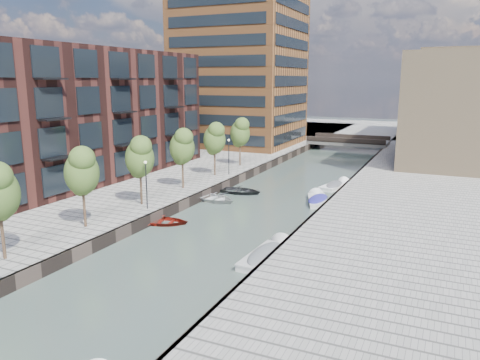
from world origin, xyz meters
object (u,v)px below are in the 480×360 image
Objects in this scene: motorboat_3 at (317,200)px; car at (418,149)px; sloop_4 at (240,193)px; tree_4 at (182,146)px; motorboat_1 at (268,255)px; tree_5 at (214,138)px; bridge at (348,142)px; sloop_3 at (213,201)px; tree_3 at (140,156)px; sloop_2 at (163,224)px; tree_6 at (240,132)px; motorboat_4 at (336,186)px; tree_2 at (82,170)px.

motorboat_3 is 1.27× the size of car.
sloop_4 is at bearing -108.20° from car.
tree_4 is 18.91m from motorboat_1.
tree_5 is 33.66m from car.
sloop_3 is (-5.13, -40.04, -1.39)m from bridge.
sloop_4 is at bearing 120.47° from motorboat_1.
tree_5 is at bearing -104.44° from bridge.
tree_4 is 1.00× the size of tree_5.
tree_3 is 45.61m from car.
tree_4 is 10.40m from sloop_2.
car is (15.53, 29.83, 1.70)m from sloop_4.
sloop_3 is 1.06× the size of sloop_4.
tree_5 is at bearing 36.55° from sloop_3.
car is at bearing 82.30° from motorboat_1.
tree_4 is 1.45× the size of car.
tree_6 reaches higher than sloop_2.
tree_6 is at bearing 24.47° from sloop_3.
sloop_4 is at bearing -141.72° from motorboat_4.
tree_2 is 22.61m from motorboat_3.
tree_3 and tree_5 have the same top height.
tree_2 is at bearing -90.00° from tree_5.
motorboat_1 reaches higher than sloop_3.
sloop_3 is (3.37, -14.04, -5.31)m from tree_6.
tree_6 is 23.22m from sloop_2.
tree_3 is 1.26× the size of sloop_4.
motorboat_3 is at bearing -92.29° from sloop_4.
sloop_3 reaches higher than sloop_4.
car is at bearing 44.78° from tree_6.
tree_4 reaches higher than bridge.
tree_2 is at bearing 177.39° from sloop_3.
tree_2 is 1.00× the size of tree_4.
sloop_4 is at bearing -96.40° from bridge.
motorboat_1 is at bearing -88.40° from car.
bridge is 2.18× the size of tree_5.
tree_4 is 14.42m from motorboat_3.
tree_5 is 23.94m from motorboat_1.
tree_4 is at bearing -140.44° from motorboat_4.
sloop_4 is 0.94× the size of motorboat_4.
motorboat_1 is at bearing -53.81° from tree_5.
tree_4 is at bearing 100.30° from sloop_3.
motorboat_4 is (-0.67, 22.74, -0.03)m from motorboat_1.
car is (16.62, 33.87, 1.70)m from sloop_3.
tree_2 is at bearing 135.60° from sloop_2.
motorboat_4 is (13.14, 10.86, -5.11)m from tree_4.
tree_3 is 1.14× the size of motorboat_3.
motorboat_3 is at bearing -93.93° from car.
sloop_2 is 15.69m from motorboat_3.
tree_2 reaches higher than motorboat_1.
tree_6 is 1.18× the size of motorboat_4.
tree_2 is 8.32m from sloop_2.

